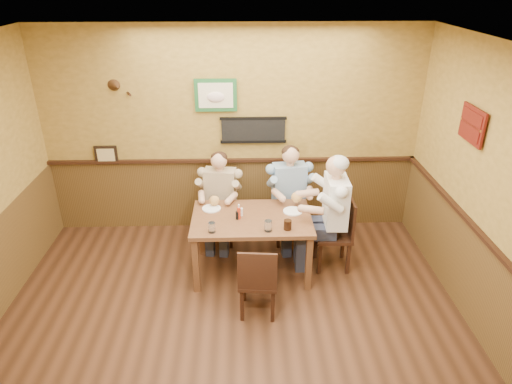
# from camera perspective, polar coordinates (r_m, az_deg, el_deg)

# --- Properties ---
(room) EXTENTS (5.02, 5.03, 2.81)m
(room) POSITION_cam_1_polar(r_m,az_deg,el_deg) (3.86, -1.64, 0.39)
(room) COLOR #341D0F
(room) RESTS_ON ground
(dining_table) EXTENTS (1.40, 0.90, 0.75)m
(dining_table) POSITION_cam_1_polar(r_m,az_deg,el_deg) (5.40, -0.55, -3.99)
(dining_table) COLOR brown
(dining_table) RESTS_ON ground
(chair_back_left) EXTENTS (0.43, 0.43, 0.82)m
(chair_back_left) POSITION_cam_1_polar(r_m,az_deg,el_deg) (6.13, -4.36, -2.83)
(chair_back_left) COLOR #331B10
(chair_back_left) RESTS_ON ground
(chair_back_right) EXTENTS (0.45, 0.45, 0.87)m
(chair_back_right) POSITION_cam_1_polar(r_m,az_deg,el_deg) (6.13, 4.04, -2.54)
(chair_back_right) COLOR #331B10
(chair_back_right) RESTS_ON ground
(chair_right_end) EXTENTS (0.44, 0.44, 0.93)m
(chair_right_end) POSITION_cam_1_polar(r_m,az_deg,el_deg) (5.67, 9.61, -5.11)
(chair_right_end) COLOR #331B10
(chair_right_end) RESTS_ON ground
(chair_near_side) EXTENTS (0.43, 0.43, 0.86)m
(chair_near_side) POSITION_cam_1_polar(r_m,az_deg,el_deg) (4.89, 0.28, -10.72)
(chair_near_side) COLOR #331B10
(chair_near_side) RESTS_ON ground
(diner_tan_shirt) EXTENTS (0.61, 0.61, 1.17)m
(diner_tan_shirt) POSITION_cam_1_polar(r_m,az_deg,el_deg) (6.04, -4.41, -1.37)
(diner_tan_shirt) COLOR tan
(diner_tan_shirt) RESTS_ON ground
(diner_blue_polo) EXTENTS (0.64, 0.64, 1.24)m
(diner_blue_polo) POSITION_cam_1_polar(r_m,az_deg,el_deg) (6.05, 4.10, -0.99)
(diner_blue_polo) COLOR #7D9CBB
(diner_blue_polo) RESTS_ON ground
(diner_white_elder) EXTENTS (0.62, 0.62, 1.32)m
(diner_white_elder) POSITION_cam_1_polar(r_m,az_deg,el_deg) (5.57, 9.76, -3.36)
(diner_white_elder) COLOR white
(diner_white_elder) RESTS_ON ground
(water_glass_left) EXTENTS (0.09, 0.09, 0.12)m
(water_glass_left) POSITION_cam_1_polar(r_m,az_deg,el_deg) (5.05, -5.55, -4.44)
(water_glass_left) COLOR white
(water_glass_left) RESTS_ON dining_table
(water_glass_mid) EXTENTS (0.10, 0.10, 0.13)m
(water_glass_mid) POSITION_cam_1_polar(r_m,az_deg,el_deg) (5.05, 1.54, -4.25)
(water_glass_mid) COLOR white
(water_glass_mid) RESTS_ON dining_table
(cola_tumbler) EXTENTS (0.10, 0.10, 0.11)m
(cola_tumbler) POSITION_cam_1_polar(r_m,az_deg,el_deg) (5.09, 3.98, -4.11)
(cola_tumbler) COLOR black
(cola_tumbler) RESTS_ON dining_table
(hot_sauce_bottle) EXTENTS (0.05, 0.05, 0.17)m
(hot_sauce_bottle) POSITION_cam_1_polar(r_m,az_deg,el_deg) (5.28, -2.15, -2.57)
(hot_sauce_bottle) COLOR red
(hot_sauce_bottle) RESTS_ON dining_table
(salt_shaker) EXTENTS (0.04, 0.04, 0.10)m
(salt_shaker) POSITION_cam_1_polar(r_m,az_deg,el_deg) (5.36, -1.84, -2.51)
(salt_shaker) COLOR silver
(salt_shaker) RESTS_ON dining_table
(pepper_shaker) EXTENTS (0.05, 0.05, 0.10)m
(pepper_shaker) POSITION_cam_1_polar(r_m,az_deg,el_deg) (5.29, -2.34, -2.92)
(pepper_shaker) COLOR black
(pepper_shaker) RESTS_ON dining_table
(plate_far_left) EXTENTS (0.24, 0.24, 0.01)m
(plate_far_left) POSITION_cam_1_polar(r_m,az_deg,el_deg) (5.55, -5.58, -2.06)
(plate_far_left) COLOR white
(plate_far_left) RESTS_ON dining_table
(plate_far_right) EXTENTS (0.29, 0.29, 0.02)m
(plate_far_right) POSITION_cam_1_polar(r_m,az_deg,el_deg) (5.48, 4.62, -2.41)
(plate_far_right) COLOR white
(plate_far_right) RESTS_ON dining_table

